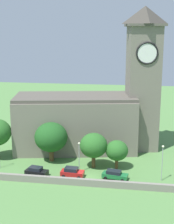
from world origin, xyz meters
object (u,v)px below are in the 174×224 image
Objects in this scene: car_red at (72,172)px; streetlamp_central at (162,157)px; car_black at (36,171)px; tree_riverside_west at (94,146)px; streetlamp_west_mid at (79,152)px; car_green at (115,175)px; church at (93,111)px; tree_by_tower at (117,151)px; tree_riverside_east at (51,137)px.

streetlamp_central reaches higher than car_red.
tree_riverside_west is (10.16, 5.62, 3.76)m from car_black.
car_black is at bearing -159.21° from streetlamp_west_mid.
streetlamp_central is (16.50, 0.92, 3.64)m from car_red.
tree_riverside_west reaches higher than streetlamp_central.
car_black is 14.82m from car_green.
car_red is (6.81, 0.53, 0.05)m from car_black.
car_red reaches higher than car_black.
church reaches higher than tree_riverside_west.
car_green is at bearing -175.72° from streetlamp_central.
tree_riverside_west is 1.23× the size of tree_by_tower.
streetlamp_west_mid is 8.40m from tree_riverside_east.
tree_by_tower is at bearing -60.79° from church.
tree_riverside_west reaches higher than streetlamp_west_mid.
tree_riverside_east is 14.08m from tree_by_tower.
car_green is at bearing -26.46° from tree_riverside_east.
church reaches higher than car_black.
tree_riverside_west is (2.44, 2.69, 0.49)m from streetlamp_west_mid.
car_black is 1.02× the size of car_red.
car_black is at bearing -176.46° from streetlamp_central.
church is 21.97m from streetlamp_central.
streetlamp_central is (8.51, 0.64, 3.72)m from car_green.
church is 5.02× the size of streetlamp_central.
tree_riverside_west is at bearing -12.78° from tree_riverside_east.
streetlamp_west_mid is at bearing 69.30° from car_red.
tree_riverside_west is at bearing -177.47° from tree_by_tower.
car_black is 0.78× the size of tree_by_tower.
streetlamp_west_mid is at bearing 20.79° from car_black.
tree_by_tower reaches higher than car_black.
tree_riverside_west is (-13.15, 4.18, 0.06)m from streetlamp_central.
car_green is 7.68m from tree_riverside_west.
streetlamp_central is 0.95× the size of tree_riverside_west.
car_red is 7.14m from tree_riverside_west.
streetlamp_west_mid is 3.67m from tree_riverside_west.
streetlamp_west_mid is at bearing -157.71° from tree_by_tower.
tree_riverside_east is 9.51m from tree_riverside_west.
car_black is 16.15m from tree_by_tower.
car_red reaches higher than car_green.
church is at bearing 133.48° from streetlamp_central.
tree_by_tower is at bearing 90.21° from car_green.
car_red is 16.92m from streetlamp_central.
tree_by_tower is at bearing -7.77° from tree_riverside_east.
car_black is 0.91× the size of car_green.
car_red is 0.76× the size of tree_by_tower.
tree_riverside_west is (9.25, -2.10, -0.60)m from tree_riverside_east.
streetlamp_central is at bearing -27.20° from tree_by_tower.
church is 14.96m from streetlamp_west_mid.
tree_by_tower is (-8.53, 4.38, -0.82)m from streetlamp_central.
church is at bearing 111.18° from car_green.
tree_by_tower is (4.62, 0.20, -0.88)m from tree_riverside_west.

